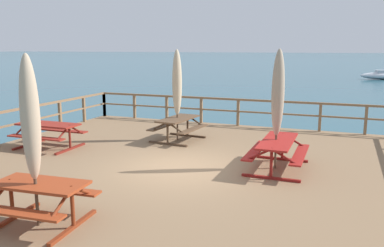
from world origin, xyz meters
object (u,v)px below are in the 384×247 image
object	(u,v)px
picnic_table_mid_centre	(178,124)
patio_umbrella_tall_back_left	(30,119)
picnic_table_front_left	(278,148)
picnic_table_back_left	(48,130)
patio_umbrella_tall_back_right	(278,94)
picnic_table_mid_left	(41,195)
patio_umbrella_tall_mid_right	(177,83)

from	to	relation	value
picnic_table_mid_centre	patio_umbrella_tall_back_left	size ratio (longest dim) A/B	0.63
picnic_table_front_left	picnic_table_back_left	xyz separation A→B (m)	(-7.02, -0.32, -0.00)
picnic_table_back_left	patio_umbrella_tall_back_right	size ratio (longest dim) A/B	0.64
picnic_table_mid_centre	patio_umbrella_tall_back_right	distance (m)	4.33
picnic_table_mid_left	patio_umbrella_tall_back_right	size ratio (longest dim) A/B	0.56
picnic_table_front_left	picnic_table_back_left	bearing A→B (deg)	-177.40
picnic_table_mid_centre	patio_umbrella_tall_mid_right	bearing A→B (deg)	127.61
patio_umbrella_tall_back_right	patio_umbrella_tall_back_left	world-z (taller)	patio_umbrella_tall_back_right
picnic_table_mid_centre	patio_umbrella_tall_back_right	world-z (taller)	patio_umbrella_tall_back_right
picnic_table_front_left	patio_umbrella_tall_back_right	distance (m)	1.38
picnic_table_front_left	patio_umbrella_tall_back_left	size ratio (longest dim) A/B	0.71
picnic_table_mid_left	patio_umbrella_tall_back_right	world-z (taller)	patio_umbrella_tall_back_right
picnic_table_mid_left	picnic_table_back_left	xyz separation A→B (m)	(-3.66, 4.45, 0.01)
picnic_table_front_left	patio_umbrella_tall_back_left	xyz separation A→B (m)	(-3.38, -4.85, 1.34)
picnic_table_mid_left	picnic_table_mid_centre	bearing A→B (deg)	92.39
picnic_table_back_left	patio_umbrella_tall_back_right	bearing A→B (deg)	2.94
patio_umbrella_tall_mid_right	patio_umbrella_tall_back_left	size ratio (longest dim) A/B	1.01
picnic_table_back_left	picnic_table_mid_centre	bearing A→B (deg)	34.91
picnic_table_mid_centre	picnic_table_back_left	world-z (taller)	same
picnic_table_mid_left	patio_umbrella_tall_back_left	distance (m)	1.36
picnic_table_back_left	patio_umbrella_tall_back_left	world-z (taller)	patio_umbrella_tall_back_left
patio_umbrella_tall_back_left	picnic_table_mid_centre	bearing A→B (deg)	92.14
picnic_table_mid_centre	picnic_table_front_left	bearing A→B (deg)	-29.29
patio_umbrella_tall_back_right	patio_umbrella_tall_back_left	bearing A→B (deg)	-124.26
picnic_table_mid_centre	patio_umbrella_tall_back_left	distance (m)	7.02
picnic_table_front_left	picnic_table_mid_centre	xyz separation A→B (m)	(-3.64, 2.04, -0.01)
picnic_table_front_left	patio_umbrella_tall_mid_right	size ratio (longest dim) A/B	0.70
picnic_table_front_left	picnic_table_back_left	size ratio (longest dim) A/B	1.08
patio_umbrella_tall_back_left	patio_umbrella_tall_back_right	bearing A→B (deg)	55.74
picnic_table_mid_centre	picnic_table_mid_left	size ratio (longest dim) A/B	1.09
picnic_table_back_left	patio_umbrella_tall_mid_right	world-z (taller)	patio_umbrella_tall_mid_right
picnic_table_front_left	patio_umbrella_tall_mid_right	xyz separation A→B (m)	(-3.69, 2.11, 1.36)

